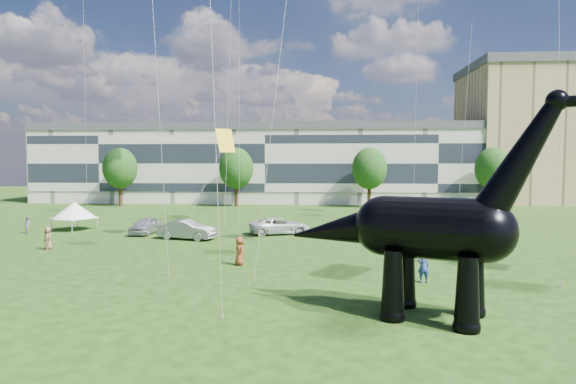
{
  "coord_description": "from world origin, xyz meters",
  "views": [
    {
      "loc": [
        0.15,
        -19.14,
        6.67
      ],
      "look_at": [
        -1.47,
        8.0,
        5.0
      ],
      "focal_mm": 30.0,
      "sensor_mm": 36.0,
      "label": 1
    }
  ],
  "objects": [
    {
      "name": "ground",
      "position": [
        0.0,
        0.0,
        0.0
      ],
      "size": [
        220.0,
        220.0,
        0.0
      ],
      "primitive_type": "plane",
      "color": "#16330C",
      "rests_on": "ground"
    },
    {
      "name": "terrace_row",
      "position": [
        -8.0,
        62.0,
        6.0
      ],
      "size": [
        78.0,
        11.0,
        12.0
      ],
      "primitive_type": "cube",
      "color": "beige",
      "rests_on": "ground"
    },
    {
      "name": "apartment_block",
      "position": [
        40.0,
        65.0,
        11.0
      ],
      "size": [
        28.0,
        18.0,
        22.0
      ],
      "primitive_type": "cube",
      "color": "tan",
      "rests_on": "ground"
    },
    {
      "name": "tree_far_left",
      "position": [
        -30.0,
        53.0,
        6.29
      ],
      "size": [
        5.2,
        5.2,
        9.44
      ],
      "color": "#382314",
      "rests_on": "ground"
    },
    {
      "name": "tree_mid_left",
      "position": [
        -12.0,
        53.0,
        6.29
      ],
      "size": [
        5.2,
        5.2,
        9.44
      ],
      "color": "#382314",
      "rests_on": "ground"
    },
    {
      "name": "tree_mid_right",
      "position": [
        8.0,
        53.0,
        6.29
      ],
      "size": [
        5.2,
        5.2,
        9.44
      ],
      "color": "#382314",
      "rests_on": "ground"
    },
    {
      "name": "tree_far_right",
      "position": [
        26.0,
        53.0,
        6.29
      ],
      "size": [
        5.2,
        5.2,
        9.44
      ],
      "color": "#382314",
      "rests_on": "ground"
    },
    {
      "name": "dinosaur_sculpture",
      "position": [
        4.7,
        1.73,
        3.7
      ],
      "size": [
        11.61,
        6.41,
        9.79
      ],
      "rotation": [
        0.0,
        0.0,
        -0.41
      ],
      "color": "black",
      "rests_on": "ground"
    },
    {
      "name": "car_silver",
      "position": [
        -15.82,
        24.71,
        0.79
      ],
      "size": [
        2.08,
        4.71,
        1.57
      ],
      "primitive_type": "imported",
      "rotation": [
        0.0,
        0.0,
        -0.05
      ],
      "color": "silver",
      "rests_on": "ground"
    },
    {
      "name": "car_grey",
      "position": [
        -11.07,
        21.7,
        0.83
      ],
      "size": [
        5.31,
        2.91,
        1.66
      ],
      "primitive_type": "imported",
      "rotation": [
        0.0,
        0.0,
        1.33
      ],
      "color": "gray",
      "rests_on": "ground"
    },
    {
      "name": "car_white",
      "position": [
        -3.27,
        25.26,
        0.79
      ],
      "size": [
        6.19,
        4.26,
        1.57
      ],
      "primitive_type": "imported",
      "rotation": [
        0.0,
        0.0,
        1.89
      ],
      "color": "silver",
      "rests_on": "ground"
    },
    {
      "name": "car_dark",
      "position": [
        7.81,
        23.83,
        0.79
      ],
      "size": [
        2.94,
        5.67,
        1.57
      ],
      "primitive_type": "imported",
      "rotation": [
        0.0,
        0.0,
        -0.14
      ],
      "color": "#595960",
      "rests_on": "ground"
    },
    {
      "name": "gazebo_near",
      "position": [
        16.67,
        31.65,
        2.03
      ],
      "size": [
        4.21,
        4.21,
        2.88
      ],
      "rotation": [
        0.0,
        0.0,
        0.02
      ],
      "color": "white",
      "rests_on": "ground"
    },
    {
      "name": "gazebo_far",
      "position": [
        13.85,
        27.25,
        1.71
      ],
      "size": [
        4.61,
        4.61,
        2.44
      ],
      "rotation": [
        0.0,
        0.0,
        -0.41
      ],
      "color": "silver",
      "rests_on": "ground"
    },
    {
      "name": "gazebo_left",
      "position": [
        -23.74,
        26.77,
        1.96
      ],
      "size": [
        5.3,
        5.3,
        2.79
      ],
      "rotation": [
        0.0,
        0.0,
        -0.43
      ],
      "color": "white",
      "rests_on": "ground"
    },
    {
      "name": "visitors",
      "position": [
        0.86,
        13.69,
        0.87
      ],
      "size": [
        46.13,
        46.33,
        1.88
      ],
      "color": "gray",
      "rests_on": "ground"
    }
  ]
}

